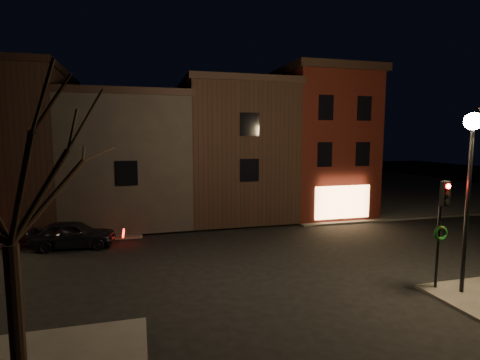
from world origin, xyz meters
name	(u,v)px	position (x,y,z in m)	size (l,w,h in m)	color
ground	(252,258)	(0.00, 0.00, 0.00)	(120.00, 120.00, 0.00)	black
sidewalk_far_right	(369,188)	(20.00, 20.00, 0.06)	(30.00, 30.00, 0.12)	#2D2B28
corner_building	(316,142)	(8.00, 9.47, 5.40)	(6.50, 8.50, 10.50)	#43110C
row_building_a	(230,149)	(1.50, 10.50, 4.83)	(7.30, 10.30, 9.40)	black
row_building_b	(129,158)	(-5.75, 10.50, 4.33)	(7.80, 10.30, 8.40)	black
row_building_c	(10,147)	(-13.00, 10.50, 5.08)	(7.30, 10.30, 9.90)	black
street_lamp_near	(471,153)	(6.20, -6.00, 5.18)	(0.60, 0.60, 6.48)	black
traffic_signal	(442,218)	(5.60, -5.51, 2.81)	(0.58, 0.38, 4.05)	black
bare_tree_left	(4,151)	(-8.00, -7.00, 5.43)	(5.60, 5.60, 7.50)	black
parked_car_a	(73,234)	(-8.50, 4.09, 0.72)	(1.70, 4.22, 1.44)	black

